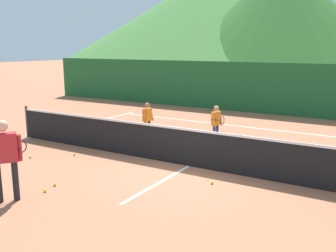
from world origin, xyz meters
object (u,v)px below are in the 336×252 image
tennis_ball_3 (45,191)px  tennis_ball_4 (31,157)px  student_1 (216,121)px  instructor (5,153)px  tennis_ball_11 (74,154)px  student_0 (147,117)px  tennis_ball_1 (55,185)px  tennis_net (189,147)px  tennis_ball_2 (212,183)px

tennis_ball_3 → tennis_ball_4: size_ratio=1.00×
tennis_ball_4 → student_1: bearing=47.9°
instructor → tennis_ball_3: 1.19m
tennis_ball_11 → student_0: bearing=77.0°
student_1 → tennis_ball_4: 5.52m
instructor → student_1: bearing=75.3°
student_0 → tennis_ball_1: bearing=-81.4°
instructor → tennis_ball_3: bearing=69.8°
tennis_net → tennis_ball_4: bearing=-158.3°
tennis_net → student_0: (-2.54, 1.90, 0.22)m
tennis_net → tennis_ball_2: (1.05, -0.88, -0.47)m
tennis_ball_1 → tennis_ball_4: same height
student_1 → tennis_ball_3: bearing=-104.0°
tennis_ball_3 → student_0: bearing=99.0°
instructor → student_1: 6.47m
student_0 → tennis_ball_1: (0.70, -4.65, -0.68)m
student_0 → tennis_net: bearing=-36.7°
tennis_ball_2 → tennis_ball_3: size_ratio=1.00×
tennis_net → tennis_ball_2: bearing=-40.1°
tennis_net → student_0: 3.18m
tennis_ball_2 → tennis_ball_3: 3.57m
student_0 → tennis_ball_11: student_0 is taller
tennis_net → tennis_ball_1: size_ratio=180.01×
tennis_ball_3 → student_1: bearing=76.0°
instructor → tennis_ball_11: 3.33m
instructor → tennis_ball_1: instructor is taller
instructor → tennis_ball_4: bearing=132.8°
tennis_net → tennis_ball_2: tennis_net is taller
student_0 → tennis_ball_11: size_ratio=17.54×
student_0 → tennis_ball_4: student_0 is taller
tennis_net → tennis_ball_3: bearing=-119.4°
student_1 → student_0: bearing=-165.4°
student_0 → tennis_ball_3: (0.79, -5.00, -0.68)m
tennis_ball_2 → tennis_ball_4: 5.12m
tennis_ball_2 → tennis_ball_3: bearing=-141.5°
student_1 → tennis_ball_1: (-1.48, -5.22, -0.69)m
tennis_ball_2 → tennis_ball_1: bearing=-147.1°
student_1 → tennis_ball_2: 3.69m
tennis_ball_1 → tennis_ball_11: (-1.33, 1.94, 0.00)m
tennis_ball_3 → tennis_ball_4: (-2.28, 1.51, 0.00)m
tennis_ball_1 → tennis_ball_2: same height
instructor → student_0: instructor is taller
tennis_ball_1 → student_1: bearing=74.1°
student_1 → tennis_ball_1: size_ratio=17.55×
student_0 → tennis_ball_2: bearing=-37.7°
tennis_ball_1 → tennis_ball_4: (-2.19, 1.15, 0.00)m
tennis_ball_1 → tennis_ball_4: size_ratio=1.00×
tennis_net → student_1: 2.50m
tennis_ball_11 → tennis_ball_4: bearing=-137.5°
instructor → tennis_ball_3: (0.25, 0.68, -0.94)m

